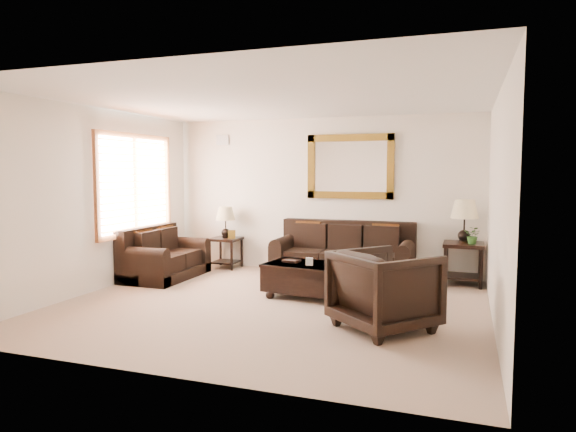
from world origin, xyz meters
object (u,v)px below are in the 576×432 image
at_px(sofa, 344,258).
at_px(end_table_right, 464,229).
at_px(end_table_left, 226,228).
at_px(coffee_table, 315,277).
at_px(loveseat, 163,259).
at_px(armchair, 385,286).

bearing_deg(sofa, end_table_right, 3.21).
relative_size(end_table_left, end_table_right, 0.84).
bearing_deg(end_table_right, end_table_left, 179.36).
xyz_separation_m(end_table_right, coffee_table, (-1.96, -1.55, -0.58)).
xyz_separation_m(sofa, loveseat, (-2.86, -0.97, -0.02)).
xyz_separation_m(end_table_left, coffee_table, (2.16, -1.59, -0.44)).
height_order(end_table_left, armchair, end_table_left).
bearing_deg(loveseat, armchair, -112.52).
bearing_deg(end_table_left, loveseat, -118.82).
bearing_deg(armchair, sofa, -26.05).
bearing_deg(coffee_table, end_table_left, 151.31).
relative_size(sofa, end_table_left, 2.02).
relative_size(loveseat, coffee_table, 1.02).
xyz_separation_m(end_table_left, armchair, (3.30, -2.75, -0.24)).
bearing_deg(loveseat, coffee_table, -99.58).
bearing_deg(armchair, end_table_left, 1.90).
distance_m(sofa, armchair, 2.81).
height_order(coffee_table, armchair, armchair).
distance_m(end_table_left, end_table_right, 4.12).
relative_size(end_table_left, coffee_table, 0.76).
bearing_deg(loveseat, sofa, -71.23).
distance_m(loveseat, end_table_right, 4.89).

